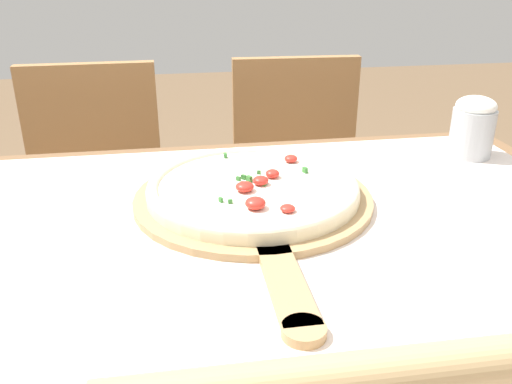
% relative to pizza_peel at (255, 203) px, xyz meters
% --- Properties ---
extents(dining_table, '(1.27, 0.85, 0.77)m').
position_rel_pizza_peel_xyz_m(dining_table, '(-0.05, -0.10, -0.13)').
color(dining_table, brown).
rests_on(dining_table, ground_plane).
extents(towel_cloth, '(1.19, 0.77, 0.00)m').
position_rel_pizza_peel_xyz_m(towel_cloth, '(-0.05, -0.10, -0.01)').
color(towel_cloth, silver).
rests_on(towel_cloth, dining_table).
extents(pizza_peel, '(0.39, 0.57, 0.01)m').
position_rel_pizza_peel_xyz_m(pizza_peel, '(0.00, 0.00, 0.00)').
color(pizza_peel, tan).
rests_on(pizza_peel, towel_cloth).
extents(pizza, '(0.34, 0.34, 0.04)m').
position_rel_pizza_peel_xyz_m(pizza, '(0.00, 0.02, 0.02)').
color(pizza, beige).
rests_on(pizza, pizza_peel).
extents(rolling_pin, '(0.48, 0.05, 0.05)m').
position_rel_pizza_peel_xyz_m(rolling_pin, '(-0.01, -0.42, 0.02)').
color(rolling_pin, tan).
rests_on(rolling_pin, towel_cloth).
extents(chair_left, '(0.41, 0.41, 0.87)m').
position_rel_pizza_peel_xyz_m(chair_left, '(-0.35, 0.70, -0.28)').
color(chair_left, '#A37547').
rests_on(chair_left, ground_plane).
extents(chair_right, '(0.42, 0.42, 0.87)m').
position_rel_pizza_peel_xyz_m(chair_right, '(0.25, 0.70, -0.28)').
color(chair_right, '#A37547').
rests_on(chair_right, ground_plane).
extents(flour_cup, '(0.08, 0.08, 0.12)m').
position_rel_pizza_peel_xyz_m(flour_cup, '(0.46, 0.16, 0.06)').
color(flour_cup, '#B2B7BC').
rests_on(flour_cup, towel_cloth).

